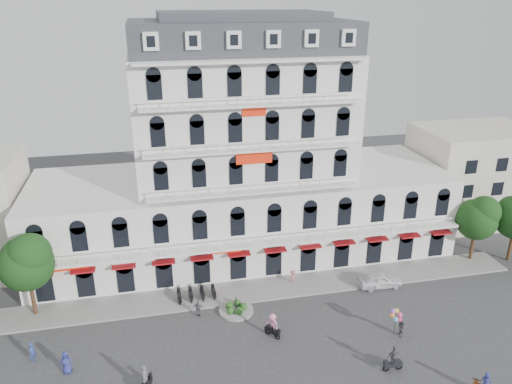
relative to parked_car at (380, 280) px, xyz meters
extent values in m
plane|color=#38383A|center=(-11.80, -7.11, -0.75)|extent=(120.00, 120.00, 0.00)
cube|color=gray|center=(-11.80, 1.89, -0.67)|extent=(53.00, 4.00, 0.16)
cube|color=silver|center=(-11.80, 10.89, 3.75)|extent=(45.00, 14.00, 9.00)
cube|color=silver|center=(-11.80, 10.89, 14.75)|extent=(22.00, 12.00, 13.00)
cube|color=#2D3035|center=(-11.80, 10.89, 22.75)|extent=(21.56, 11.76, 3.00)
cube|color=#2D3035|center=(-11.80, 10.89, 24.65)|extent=(15.84, 8.64, 0.80)
cube|color=maroon|center=(-11.80, 3.39, 2.75)|extent=(40.50, 1.00, 0.15)
cube|color=red|center=(-11.80, 4.77, 12.25)|extent=(3.50, 0.10, 1.40)
cube|color=beige|center=(18.20, 12.89, 5.25)|extent=(14.00, 10.00, 12.00)
cylinder|color=gray|center=(-14.80, -1.11, -0.63)|extent=(3.20, 3.20, 0.24)
cylinder|color=black|center=(-14.80, -1.11, 0.15)|extent=(0.08, 0.08, 1.40)
sphere|color=#1D4F1A|center=(-14.10, -1.11, -0.30)|extent=(0.70, 0.70, 0.70)
sphere|color=#1D4F1A|center=(-14.58, -0.45, -0.30)|extent=(0.70, 0.70, 0.70)
sphere|color=#1D4F1A|center=(-15.36, -0.69, -0.30)|extent=(0.70, 0.70, 0.70)
sphere|color=#1D4F1A|center=(-15.37, -1.51, -0.30)|extent=(0.70, 0.70, 0.70)
sphere|color=#1D4F1A|center=(-14.60, -1.78, -0.30)|extent=(0.70, 0.70, 0.70)
cylinder|color=#382314|center=(-32.80, 2.39, 1.12)|extent=(0.36, 0.36, 3.74)
sphere|color=#113614|center=(-32.80, 2.39, 4.52)|extent=(4.76, 4.76, 4.76)
sphere|color=#113614|center=(-32.30, 2.09, 5.63)|extent=(3.74, 3.74, 3.74)
sphere|color=#113614|center=(-33.20, 2.69, 5.20)|extent=(3.40, 3.40, 3.40)
cylinder|color=#382314|center=(12.20, 2.89, 0.97)|extent=(0.36, 0.36, 3.43)
sphere|color=#113614|center=(12.20, 2.89, 4.09)|extent=(4.37, 4.37, 4.37)
sphere|color=#113614|center=(12.70, 2.59, 5.10)|extent=(3.43, 3.43, 3.43)
sphere|color=#113614|center=(11.80, 3.19, 4.71)|extent=(3.12, 3.12, 3.12)
cylinder|color=#382314|center=(16.20, 1.89, 1.08)|extent=(0.36, 0.36, 3.65)
sphere|color=#113614|center=(15.80, 2.19, 5.06)|extent=(3.32, 3.32, 3.32)
imported|color=white|center=(0.00, 0.00, 0.00)|extent=(4.44, 1.93, 1.49)
torus|color=black|center=(-22.81, -8.95, -0.47)|extent=(0.39, 0.59, 0.60)
imported|color=slate|center=(-23.06, -9.43, 0.64)|extent=(0.72, 0.82, 1.88)
imported|color=navy|center=(1.12, -15.11, 0.46)|extent=(0.86, 0.86, 1.51)
cube|color=black|center=(-4.26, -11.33, -0.20)|extent=(1.51, 0.38, 0.35)
torus|color=black|center=(-4.81, -11.32, -0.47)|extent=(0.60, 0.13, 0.60)
torus|color=black|center=(-3.71, -11.34, -0.47)|extent=(0.60, 0.13, 0.60)
imported|color=#4F4D54|center=(-4.26, -11.33, 0.61)|extent=(1.06, 0.46, 1.80)
cube|color=black|center=(-12.42, -5.31, -0.20)|extent=(1.17, 1.42, 0.35)
torus|color=black|center=(-12.10, -5.75, -0.47)|extent=(0.45, 0.56, 0.60)
torus|color=black|center=(-12.75, -4.86, -0.47)|extent=(0.45, 0.56, 0.60)
imported|color=pink|center=(-12.42, -5.31, 0.61)|extent=(1.24, 1.35, 1.82)
imported|color=navy|center=(-29.01, -6.13, 0.22)|extent=(1.02, 0.73, 1.94)
imported|color=#5D5B63|center=(-18.26, -1.03, 0.08)|extent=(1.04, 0.70, 1.65)
imported|color=#BD6470|center=(-8.34, 2.39, 0.00)|extent=(1.08, 0.81, 1.49)
imported|color=navy|center=(-31.80, -4.19, 0.14)|extent=(0.69, 0.77, 1.77)
imported|color=#4E4F54|center=(-1.72, -7.64, 0.07)|extent=(0.62, 0.79, 1.62)
cylinder|color=black|center=(-2.12, -7.34, 0.25)|extent=(0.04, 0.04, 2.00)
sphere|color=#E54C99|center=(-1.77, -7.34, 1.25)|extent=(0.44, 0.44, 0.44)
sphere|color=yellow|center=(-1.94, -7.03, 1.46)|extent=(0.44, 0.44, 0.44)
sphere|color=#994CD8|center=(-2.30, -7.03, 1.48)|extent=(0.44, 0.44, 0.44)
sphere|color=orange|center=(-2.47, -7.34, 1.29)|extent=(0.44, 0.44, 0.44)
sphere|color=#4CB2E5|center=(-2.29, -7.64, 1.07)|extent=(0.44, 0.44, 0.44)
sphere|color=#D8334C|center=(-1.94, -7.64, 1.01)|extent=(0.44, 0.44, 0.44)
camera|label=1|loc=(-21.36, -39.31, 26.64)|focal=35.00mm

